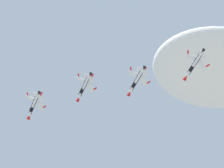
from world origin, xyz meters
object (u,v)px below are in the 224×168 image
object	(u,v)px
fighter_jet_lead	(34,105)
fighter_jet_left_outer	(194,65)
fighter_jet_right_wing	(137,81)
fighter_jet_left_wing	(84,87)

from	to	relation	value
fighter_jet_lead	fighter_jet_left_outer	xyz separation A→B (m)	(60.62, -32.86, 0.26)
fighter_jet_lead	fighter_jet_right_wing	size ratio (longest dim) A/B	1.00
fighter_jet_left_outer	fighter_jet_left_wing	bearing A→B (deg)	139.92
fighter_jet_lead	fighter_jet_left_outer	size ratio (longest dim) A/B	1.00
fighter_jet_right_wing	fighter_jet_left_outer	world-z (taller)	fighter_jet_right_wing
fighter_jet_right_wing	fighter_jet_lead	bearing A→B (deg)	141.73
fighter_jet_right_wing	fighter_jet_left_wing	bearing A→B (deg)	144.99
fighter_jet_lead	fighter_jet_left_outer	bearing A→B (deg)	-40.54
fighter_jet_left_outer	fighter_jet_lead	bearing A→B (deg)	139.46
fighter_jet_left_wing	fighter_jet_left_outer	distance (m)	46.42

